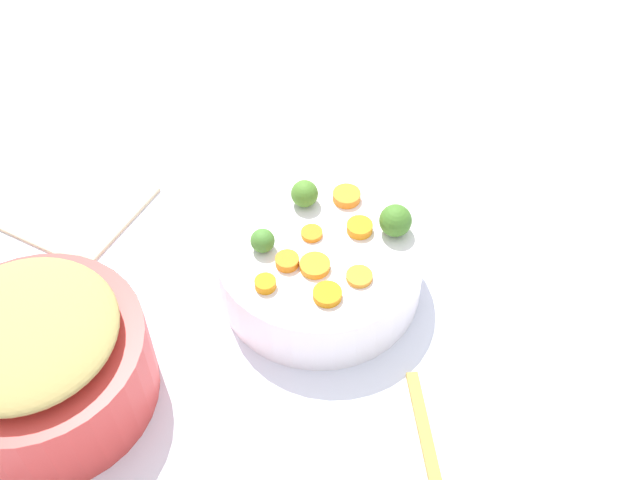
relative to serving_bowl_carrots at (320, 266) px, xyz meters
name	(u,v)px	position (x,y,z in m)	size (l,w,h in m)	color
tabletop	(320,331)	(0.03, 0.06, -0.05)	(2.40, 2.40, 0.02)	white
serving_bowl_carrots	(320,266)	(0.00, 0.00, 0.00)	(0.26, 0.26, 0.08)	white
metal_pot	(42,369)	(0.35, -0.02, 0.01)	(0.25, 0.25, 0.11)	red
stuffing_mound	(23,332)	(0.35, -0.02, 0.09)	(0.20, 0.20, 0.04)	tan
carrot_slice_0	(360,228)	(-0.05, 0.00, 0.05)	(0.03, 0.03, 0.01)	orange
carrot_slice_1	(265,284)	(0.09, 0.02, 0.05)	(0.03, 0.03, 0.01)	orange
carrot_slice_2	(315,266)	(0.02, 0.03, 0.04)	(0.04, 0.04, 0.01)	orange
carrot_slice_3	(347,196)	(-0.07, -0.05, 0.05)	(0.04, 0.04, 0.01)	orange
carrot_slice_4	(331,293)	(0.03, 0.07, 0.04)	(0.03, 0.03, 0.01)	orange
carrot_slice_5	(287,261)	(0.05, 0.01, 0.05)	(0.03, 0.03, 0.01)	orange
carrot_slice_6	(359,277)	(-0.01, 0.07, 0.04)	(0.03, 0.03, 0.01)	orange
carrot_slice_7	(312,233)	(0.00, -0.02, 0.04)	(0.03, 0.03, 0.01)	orange
brussels_sprout_0	(305,194)	(-0.02, -0.07, 0.06)	(0.03, 0.03, 0.03)	#4D812A
brussels_sprout_1	(396,220)	(-0.09, 0.03, 0.06)	(0.04, 0.04, 0.04)	#447A28
brussels_sprout_2	(263,241)	(0.06, -0.03, 0.05)	(0.03, 0.03, 0.03)	#48802F
dish_towel	(80,208)	(0.22, -0.29, -0.04)	(0.17, 0.16, 0.01)	#C9B38E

